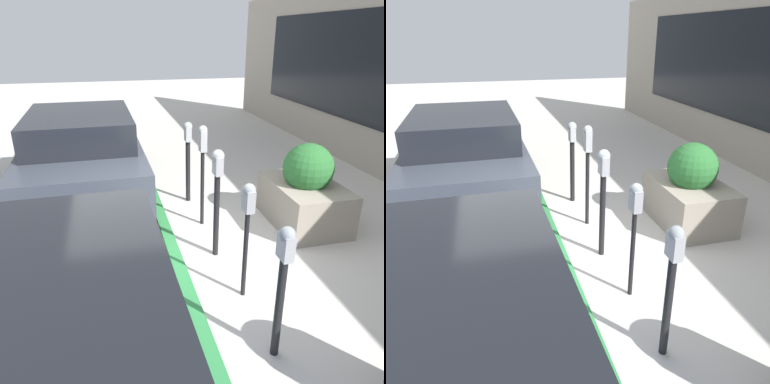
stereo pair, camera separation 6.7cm
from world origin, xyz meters
TOP-DOWN VIEW (x-y plane):
  - ground_plane at (0.00, 0.00)m, footprint 40.00×40.00m
  - curb_strip at (0.00, 0.08)m, footprint 19.00×0.16m
  - parking_meter_nearest at (-1.76, -0.49)m, footprint 0.16×0.14m
  - parking_meter_second at (-0.91, -0.51)m, footprint 0.16×0.13m
  - parking_meter_middle at (-0.04, -0.45)m, footprint 0.18×0.16m
  - parking_meter_fourth at (0.83, -0.49)m, footprint 0.15×0.13m
  - parking_meter_farthest at (1.72, -0.48)m, footprint 0.18×0.15m
  - planter_box at (0.50, -1.99)m, footprint 1.36×0.94m
  - parked_car_middle at (2.59, 1.24)m, footprint 4.41×2.00m

SIDE VIEW (x-z plane):
  - ground_plane at x=0.00m, z-range 0.00..0.00m
  - curb_strip at x=0.00m, z-range 0.00..0.04m
  - planter_box at x=0.50m, z-range -0.12..1.13m
  - parked_car_middle at x=2.59m, z-range 0.05..1.50m
  - parking_meter_nearest at x=-1.76m, z-range 0.20..1.49m
  - parking_meter_farthest at x=1.72m, z-range 0.22..1.60m
  - parking_meter_middle at x=-0.04m, z-range 0.25..1.68m
  - parking_meter_second at x=-0.91m, z-range 0.31..1.64m
  - parking_meter_fourth at x=0.83m, z-range 0.31..1.83m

